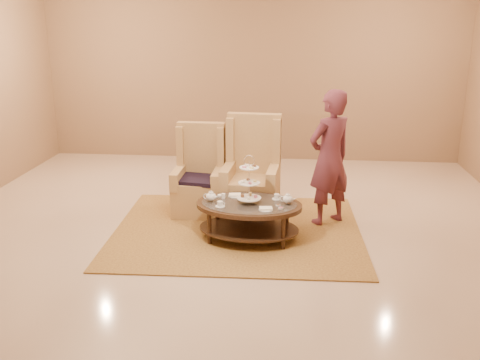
# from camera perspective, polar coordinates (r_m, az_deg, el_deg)

# --- Properties ---
(ground) EXTENTS (8.00, 8.00, 0.00)m
(ground) POSITION_cam_1_polar(r_m,az_deg,el_deg) (6.95, -1.24, -6.05)
(ground) COLOR #C6AD93
(ground) RESTS_ON ground
(ceiling) EXTENTS (8.00, 8.00, 0.02)m
(ceiling) POSITION_cam_1_polar(r_m,az_deg,el_deg) (6.95, -1.24, -6.05)
(ceiling) COLOR white
(ceiling) RESTS_ON ground
(wall_back) EXTENTS (8.00, 0.04, 3.50)m
(wall_back) POSITION_cam_1_polar(r_m,az_deg,el_deg) (10.41, 1.30, 11.73)
(wall_back) COLOR #8C6B4C
(wall_back) RESTS_ON ground
(rug) EXTENTS (3.31, 2.78, 0.02)m
(rug) POSITION_cam_1_polar(r_m,az_deg,el_deg) (7.12, -0.28, -5.37)
(rug) COLOR #A8843B
(rug) RESTS_ON ground
(tea_table) EXTENTS (1.39, 1.02, 1.11)m
(tea_table) POSITION_cam_1_polar(r_m,az_deg,el_deg) (6.71, 0.96, -3.19)
(tea_table) COLOR black
(tea_table) RESTS_ON ground
(armchair_left) EXTENTS (0.70, 0.72, 1.28)m
(armchair_left) POSITION_cam_1_polar(r_m,az_deg,el_deg) (7.70, -4.31, -0.31)
(armchair_left) COLOR tan
(armchair_left) RESTS_ON ground
(armchair_right) EXTENTS (0.81, 0.84, 1.42)m
(armchair_right) POSITION_cam_1_polar(r_m,az_deg,el_deg) (7.58, 1.27, -0.20)
(armchair_right) COLOR tan
(armchair_right) RESTS_ON ground
(person) EXTENTS (0.80, 0.76, 1.84)m
(person) POSITION_cam_1_polar(r_m,az_deg,el_deg) (7.20, 9.53, 2.30)
(person) COLOR #5E2834
(person) RESTS_ON ground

